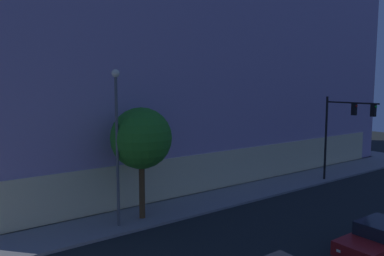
# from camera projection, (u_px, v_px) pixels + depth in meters

# --- Properties ---
(modern_building) EXTENTS (39.86, 22.27, 19.41)m
(modern_building) POSITION_uv_depth(u_px,v_px,m) (166.00, 68.00, 38.17)
(modern_building) COLOR #4C4C51
(modern_building) RESTS_ON ground
(traffic_light_far_corner) EXTENTS (0.37, 4.51, 6.91)m
(traffic_light_far_corner) POSITION_uv_depth(u_px,v_px,m) (344.00, 123.00, 30.17)
(traffic_light_far_corner) COLOR black
(traffic_light_far_corner) RESTS_ON sidewalk_corner
(street_lamp_sidewalk) EXTENTS (0.44, 0.44, 8.71)m
(street_lamp_sidewalk) POSITION_uv_depth(u_px,v_px,m) (117.00, 130.00, 20.85)
(street_lamp_sidewalk) COLOR #595959
(street_lamp_sidewalk) RESTS_ON sidewalk_corner
(sidewalk_tree) EXTENTS (3.59, 3.59, 6.59)m
(sidewalk_tree) POSITION_uv_depth(u_px,v_px,m) (141.00, 139.00, 22.18)
(sidewalk_tree) COLOR brown
(sidewalk_tree) RESTS_ON sidewalk_corner
(car_red) EXTENTS (4.57, 2.25, 1.61)m
(car_red) POSITION_uv_depth(u_px,v_px,m) (379.00, 239.00, 17.91)
(car_red) COLOR maroon
(car_red) RESTS_ON ground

